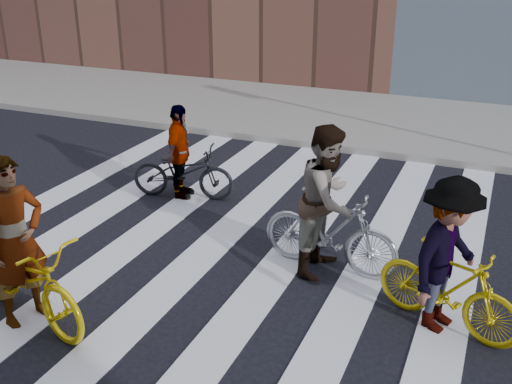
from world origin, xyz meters
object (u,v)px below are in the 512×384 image
Objects in this scene: rider_rear at (179,152)px; bike_yellow_left at (25,278)px; rider_left at (16,241)px; bike_silver_mid at (330,231)px; bike_yellow_right at (448,288)px; rider_right at (447,256)px; bike_dark_rear at (183,172)px; rider_mid at (328,200)px.

bike_yellow_left is at bearing 170.30° from rider_rear.
bike_yellow_left is 0.45m from rider_left.
bike_silver_mid is 1.15× the size of rider_rear.
rider_rear reaches higher than bike_yellow_left.
rider_rear is at bearing 85.23° from bike_yellow_right.
bike_yellow_left is 1.16× the size of rider_right.
rider_left reaches higher than bike_dark_rear.
bike_yellow_right is 0.94× the size of rider_right.
bike_dark_rear is at bearing 70.02° from rider_mid.
rider_left is at bearing 168.81° from bike_dark_rear.
bike_dark_rear is (-0.16, 3.84, -0.09)m from bike_yellow_left.
bike_yellow_right is at bearing -109.57° from rider_mid.
bike_dark_rear is at bearing 17.01° from rider_left.
rider_mid is at bearing -33.61° from rider_left.
rider_left is 4.70m from rider_right.
bike_silver_mid is 1.10× the size of bike_yellow_right.
bike_dark_rear is 3.88m from rider_left.
rider_right is (4.38, 1.69, -0.09)m from rider_left.
rider_left is at bearing 169.56° from rider_rear.
bike_yellow_right is at bearing -128.15° from bike_dark_rear.
rider_mid reaches higher than rider_rear.
bike_dark_rear is at bearing 17.76° from bike_yellow_left.
bike_silver_mid is 0.43m from rider_mid.
bike_yellow_left is at bearing 169.56° from bike_dark_rear.
rider_right reaches higher than rider_rear.
bike_dark_rear is 5.00m from rider_right.
bike_yellow_right is at bearing -53.75° from rider_left.
rider_right is (4.33, 1.69, 0.35)m from bike_yellow_left.
rider_rear is at bearing 18.50° from bike_yellow_left.
bike_dark_rear is at bearing -102.88° from rider_rear.
bike_silver_mid is at bearing 84.56° from bike_yellow_right.
bike_yellow_left is 3.72m from rider_mid.
rider_rear is at bearing 17.76° from rider_left.
rider_left reaches higher than rider_mid.
rider_mid is (-1.62, 0.76, 0.48)m from bike_yellow_right.
bike_yellow_right is 1.05× the size of rider_rear.
rider_rear is (-4.59, 2.14, 0.30)m from bike_yellow_right.
rider_right reaches higher than bike_yellow_left.
rider_rear is (-0.05, 0.00, 0.35)m from bike_dark_rear.
rider_right is at bearing -128.40° from bike_dark_rear.
bike_yellow_right is 0.85× the size of rider_left.
rider_rear is (-0.16, 3.84, -0.19)m from rider_left.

